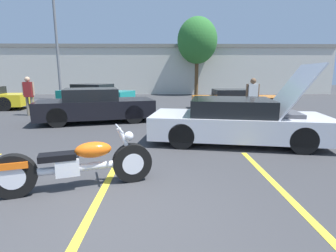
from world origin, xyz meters
The scene contains 13 objects.
ground_plane centered at (0.00, 0.00, 0.00)m, with size 80.00×80.00×0.00m, color #38383A.
parking_stripe_middle centered at (-0.26, 0.60, 0.00)m, with size 0.12×4.62×0.01m, color yellow.
parking_stripe_back centered at (2.62, 0.60, 0.00)m, with size 0.12×4.62×0.01m, color yellow.
far_building centered at (0.00, 22.85, 2.34)m, with size 32.00×4.20×4.40m.
light_pole centered at (-6.78, 16.32, 4.82)m, with size 1.21×0.28×8.86m.
tree_background centered at (3.51, 19.88, 4.55)m, with size 3.33×3.33×6.49m.
motorcycle centered at (-0.69, 1.01, 0.41)m, with size 2.41×1.04×0.97m.
show_car_hood_open centered at (2.72, 3.88, 0.59)m, with size 4.83×2.63×2.09m.
parked_car_mid_right_row centered at (-1.94, 7.12, 0.62)m, with size 4.65×2.87×1.29m.
parked_car_mid_left_row centered at (-3.49, 13.01, 0.59)m, with size 4.84×3.31×1.23m.
parked_car_right_row centered at (4.52, 10.64, 0.52)m, with size 4.62×1.76×1.04m.
spectator_near_motorcycle centered at (-5.26, 8.66, 1.02)m, with size 0.52×0.23×1.72m.
spectator_by_show_car centered at (4.16, 7.13, 1.00)m, with size 0.52×0.22×1.68m.
Camera 1 is at (0.73, -3.03, 1.85)m, focal length 28.00 mm.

